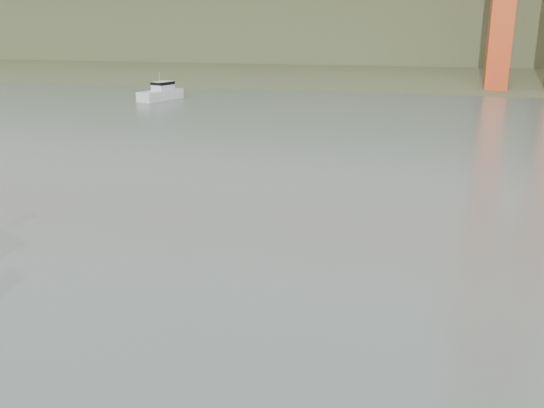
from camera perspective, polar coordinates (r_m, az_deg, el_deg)
The scene contains 3 objects.
ground at distance 19.72m, azimuth -11.74°, elevation -13.50°, with size 400.00×400.00×0.00m, color #51605A.
headlands at distance 140.98m, azimuth 10.71°, elevation 15.58°, with size 500.00×105.36×27.12m.
motorboat at distance 79.70m, azimuth -10.39°, elevation 10.27°, with size 4.11×6.90×3.60m.
Camera 1 is at (7.65, -15.25, 9.90)m, focal length 40.00 mm.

